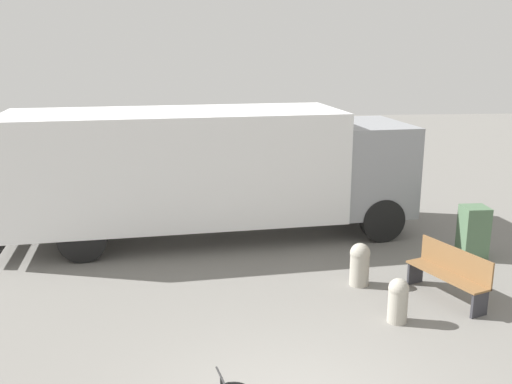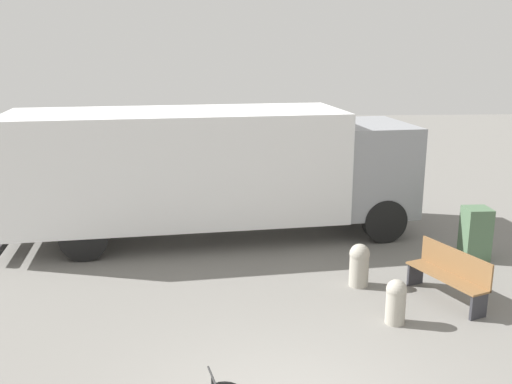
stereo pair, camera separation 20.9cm
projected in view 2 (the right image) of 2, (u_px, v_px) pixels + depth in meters
The scene contains 5 objects.
delivery_truck at pixel (210, 166), 12.91m from camera, with size 9.31×3.53×2.91m.
park_bench at pixel (450, 273), 9.83m from camera, with size 0.98×1.65×0.91m.
bollard_near_bench at pixel (396, 300), 9.01m from camera, with size 0.33×0.33×0.74m.
bollard_far_bench at pixel (359, 263), 10.42m from camera, with size 0.37×0.37×0.81m.
utility_box at pixel (475, 233), 11.73m from camera, with size 0.51×0.52×1.09m.
Camera 2 is at (-0.73, -5.62, 4.31)m, focal length 40.00 mm.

